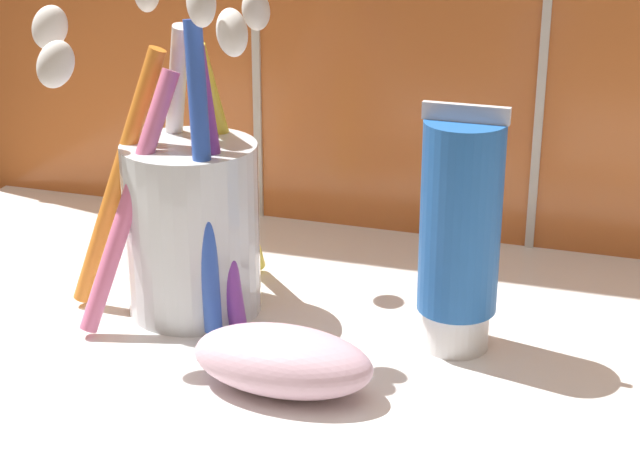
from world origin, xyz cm
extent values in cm
cube|color=white|center=(0.00, 0.00, 1.00)|extent=(69.37, 36.95, 2.00)
cylinder|color=silver|center=(-13.82, 3.89, 6.48)|extent=(6.90, 6.90, 8.96)
cylinder|color=purple|center=(-11.87, 2.81, 9.22)|extent=(3.71, 2.87, 13.83)
ellipsoid|color=white|center=(-10.43, 1.87, 17.11)|extent=(2.49, 2.25, 2.51)
cylinder|color=yellow|center=(-13.00, 7.06, 9.06)|extent=(2.34, 5.39, 13.61)
ellipsoid|color=white|center=(-12.28, 9.56, 16.77)|extent=(1.89, 2.57, 2.63)
cylinder|color=white|center=(-15.81, 6.09, 9.54)|extent=(4.33, 4.09, 14.54)
cylinder|color=orange|center=(-17.41, 3.05, 9.04)|extent=(5.60, 2.62, 13.59)
ellipsoid|color=white|center=(-20.02, 2.19, 16.72)|extent=(2.62, 1.97, 2.64)
cylinder|color=pink|center=(-15.88, 1.25, 8.59)|extent=(4.46, 5.39, 12.74)
ellipsoid|color=white|center=(-17.76, -1.19, 15.80)|extent=(2.51, 2.71, 2.69)
cylinder|color=blue|center=(-12.09, 1.76, 9.94)|extent=(2.42, 2.83, 15.19)
ellipsoid|color=white|center=(-11.43, 0.85, 18.57)|extent=(2.21, 2.35, 2.40)
cylinder|color=white|center=(0.02, 3.89, 3.02)|extent=(3.25, 3.25, 2.04)
cylinder|color=blue|center=(0.02, 3.89, 8.69)|extent=(3.82, 3.82, 9.29)
cube|color=silver|center=(0.02, 3.89, 13.73)|extent=(4.01, 0.36, 0.80)
ellipsoid|color=#DBB2C6|center=(-6.51, -2.76, 3.48)|extent=(8.38, 4.38, 2.96)
camera|label=1|loc=(8.24, -42.51, 26.29)|focal=60.00mm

